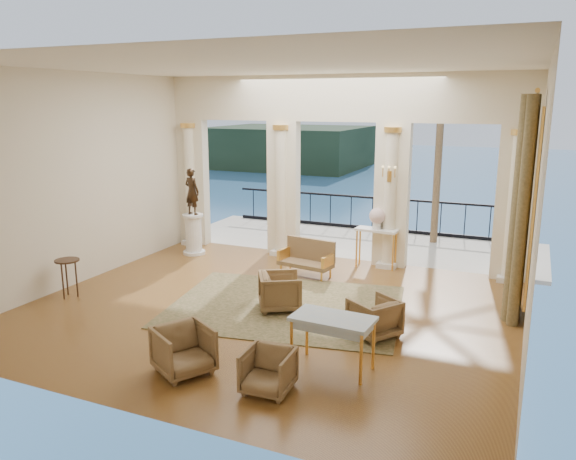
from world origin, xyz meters
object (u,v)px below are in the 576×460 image
at_px(side_table, 67,265).
at_px(armchair_d, 280,290).
at_px(armchair_b, 268,369).
at_px(armchair_a, 184,348).
at_px(armchair_c, 374,316).
at_px(pedestal, 194,235).
at_px(settee, 308,258).
at_px(console_table, 377,235).
at_px(statue, 192,191).
at_px(game_table, 333,322).

bearing_deg(side_table, armchair_d, 14.46).
height_order(armchair_b, side_table, side_table).
height_order(armchair_a, side_table, side_table).
height_order(armchair_b, armchair_c, armchair_c).
bearing_deg(pedestal, settee, -8.54).
distance_m(armchair_d, console_table, 3.60).
bearing_deg(console_table, armchair_b, -83.46).
height_order(statue, console_table, statue).
bearing_deg(console_table, pedestal, -166.44).
bearing_deg(armchair_a, armchair_b, -59.31).
bearing_deg(pedestal, armchair_c, -29.70).
height_order(game_table, pedestal, pedestal).
bearing_deg(pedestal, statue, -135.00).
distance_m(settee, pedestal, 3.42).
xyz_separation_m(settee, console_table, (1.27, 1.23, 0.37)).
xyz_separation_m(armchair_a, console_table, (1.16, 6.35, 0.39)).
relative_size(statue, side_table, 1.51).
height_order(settee, statue, statue).
distance_m(armchair_c, game_table, 1.48).
xyz_separation_m(settee, side_table, (-3.87, -3.31, 0.27)).
xyz_separation_m(armchair_d, settee, (-0.33, 2.23, 0.02)).
distance_m(game_table, pedestal, 7.14).
bearing_deg(settee, armchair_a, -79.67).
height_order(armchair_a, console_table, console_table).
bearing_deg(game_table, armchair_a, -149.74).
distance_m(armchair_d, settee, 2.25).
relative_size(armchair_d, settee, 0.60).
relative_size(armchair_b, side_table, 0.85).
bearing_deg(armchair_b, pedestal, 128.01).
bearing_deg(pedestal, armchair_a, -58.28).
bearing_deg(settee, side_table, -130.35).
relative_size(armchair_b, armchair_d, 0.85).
bearing_deg(armchair_c, armchair_a, -7.86).
bearing_deg(armchair_c, console_table, -130.85).
bearing_deg(armchair_b, side_table, 158.55).
bearing_deg(console_table, game_table, -77.01).
bearing_deg(armchair_a, console_table, 20.31).
bearing_deg(side_table, armchair_a, -24.52).
xyz_separation_m(armchair_c, pedestal, (-5.67, 3.23, 0.14)).
height_order(armchair_c, console_table, console_table).
xyz_separation_m(armchair_d, statue, (-3.70, 2.73, 1.25)).
bearing_deg(pedestal, armchair_d, -36.43).
bearing_deg(pedestal, game_table, -40.58).
height_order(pedestal, statue, statue).
height_order(armchair_c, armchair_d, armchair_d).
xyz_separation_m(statue, console_table, (4.64, 0.72, -0.86)).
relative_size(settee, console_table, 1.29).
distance_m(pedestal, side_table, 3.85).
bearing_deg(armchair_b, console_table, 89.11).
height_order(game_table, statue, statue).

